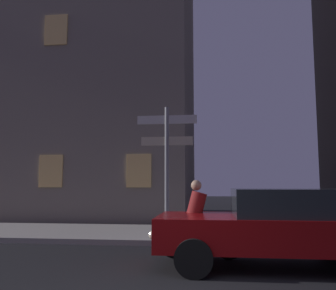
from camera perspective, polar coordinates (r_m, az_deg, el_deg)
sidewalk_kerb at (r=10.59m, az=3.29°, el=-14.20°), size 40.00×3.32×0.14m
signpost at (r=9.76m, az=-0.19°, el=-2.05°), size 1.67×0.12×3.53m
car_far_trailing at (r=6.96m, az=16.78°, el=-12.30°), size 4.21×1.99×1.44m
cyclist at (r=7.49m, az=5.01°, el=-12.26°), size 1.82×0.33×1.61m
building_left_block at (r=19.52m, az=-12.00°, el=18.53°), size 9.93×8.55×19.35m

